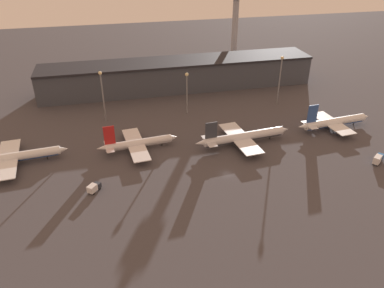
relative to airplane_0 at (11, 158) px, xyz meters
The scene contains 12 objects.
ground 89.89m from the airplane_0, 17.68° to the right, with size 600.00×600.00×0.00m, color #423F44.
terminal_building 111.19m from the airplane_0, 39.58° to the left, with size 165.28×24.37×17.86m.
airplane_0 is the anchor object (origin of this frame).
airplane_1 52.80m from the airplane_0, ahead, with size 36.74×31.35×13.43m.
airplane_2 100.54m from the airplane_0, ahead, with size 46.92×31.96×13.36m.
airplane_3 149.61m from the airplane_0, ahead, with size 41.34×26.92×14.44m.
service_vehicle_0 43.08m from the airplane_0, 39.24° to the right, with size 5.51×5.92×3.27m.
service_vehicle_2 154.04m from the airplane_0, 12.68° to the right, with size 7.36×6.34×3.68m.
lamp_post_0 53.94m from the airplane_0, 40.63° to the left, with size 1.80×1.80×26.53m.
lamp_post_1 90.17m from the airplane_0, 22.35° to the left, with size 1.80×1.80×22.48m.
lamp_post_2 140.03m from the airplane_0, 14.13° to the left, with size 1.80×1.80×27.59m.
control_tower 185.69m from the airplane_0, 41.20° to the left, with size 9.00×9.00×51.12m.
Camera 1 is at (-42.23, -119.08, 85.09)m, focal length 35.00 mm.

